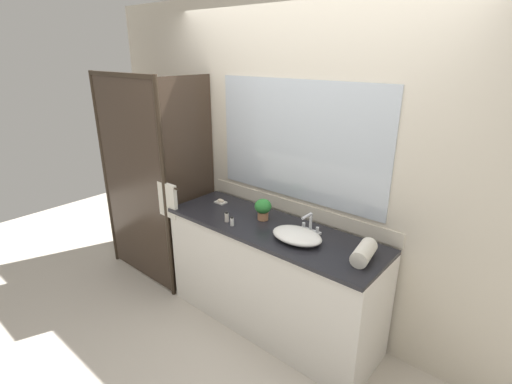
% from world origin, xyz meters
% --- Properties ---
extents(ground_plane, '(8.00, 8.00, 0.00)m').
position_xyz_m(ground_plane, '(0.00, 0.00, 0.00)').
color(ground_plane, beige).
extents(wall_back_with_mirror, '(4.40, 0.06, 2.60)m').
position_xyz_m(wall_back_with_mirror, '(0.00, 0.34, 1.31)').
color(wall_back_with_mirror, beige).
rests_on(wall_back_with_mirror, ground_plane).
extents(vanity_cabinet, '(1.80, 0.58, 0.90)m').
position_xyz_m(vanity_cabinet, '(0.00, 0.01, 0.45)').
color(vanity_cabinet, silver).
rests_on(vanity_cabinet, ground_plane).
extents(shower_enclosure, '(1.20, 0.59, 2.00)m').
position_xyz_m(shower_enclosure, '(-1.28, -0.19, 1.03)').
color(shower_enclosure, '#2D2319').
rests_on(shower_enclosure, ground_plane).
extents(sink_basin, '(0.38, 0.26, 0.08)m').
position_xyz_m(sink_basin, '(0.28, -0.05, 0.94)').
color(sink_basin, white).
rests_on(sink_basin, vanity_cabinet).
extents(faucet, '(0.17, 0.14, 0.16)m').
position_xyz_m(faucet, '(0.28, 0.11, 0.95)').
color(faucet, silver).
rests_on(faucet, vanity_cabinet).
extents(potted_plant, '(0.13, 0.13, 0.17)m').
position_xyz_m(potted_plant, '(-0.14, 0.07, 1.00)').
color(potted_plant, '#B77A51').
rests_on(potted_plant, vanity_cabinet).
extents(soap_dish, '(0.10, 0.07, 0.04)m').
position_xyz_m(soap_dish, '(-0.65, 0.10, 0.91)').
color(soap_dish, silver).
rests_on(soap_dish, vanity_cabinet).
extents(amenity_bottle_conditioner, '(0.03, 0.03, 0.08)m').
position_xyz_m(amenity_bottle_conditioner, '(-0.33, -0.15, 0.94)').
color(amenity_bottle_conditioner, silver).
rests_on(amenity_bottle_conditioner, vanity_cabinet).
extents(amenity_bottle_lotion, '(0.03, 0.03, 0.07)m').
position_xyz_m(amenity_bottle_lotion, '(-0.24, -0.18, 0.94)').
color(amenity_bottle_lotion, white).
rests_on(amenity_bottle_lotion, vanity_cabinet).
extents(rolled_towel_near_edge, '(0.15, 0.26, 0.11)m').
position_xyz_m(rolled_towel_near_edge, '(0.76, -0.00, 0.96)').
color(rolled_towel_near_edge, silver).
rests_on(rolled_towel_near_edge, vanity_cabinet).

